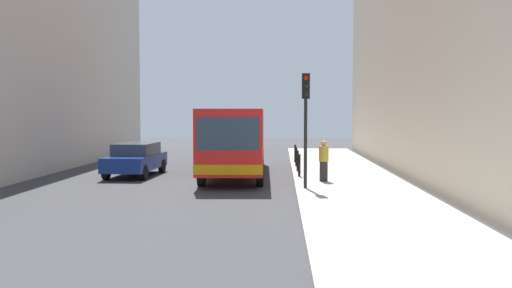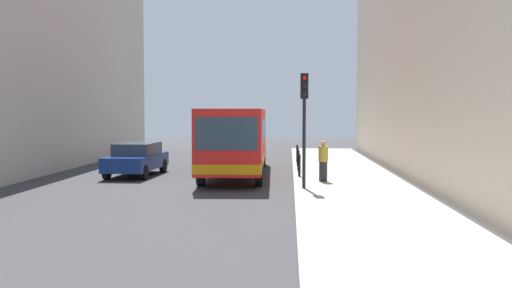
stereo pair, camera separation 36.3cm
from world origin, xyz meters
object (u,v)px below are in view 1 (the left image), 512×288
car_beside_bus (136,159)px  bollard_far (296,157)px  bollard_farthest (295,154)px  bus (236,137)px  bollard_near (299,165)px  traffic_light (306,108)px  pedestrian_near_signal (324,161)px  bollard_mid (298,161)px

car_beside_bus → bollard_far: 8.02m
bollard_far → bollard_farthest: same height
bus → bollard_near: bus is taller
traffic_light → pedestrian_near_signal: bearing=68.3°
bus → pedestrian_near_signal: size_ratio=6.91×
traffic_light → bollard_near: size_ratio=4.32×
bollard_farthest → pedestrian_near_signal: bearing=-83.8°
car_beside_bus → traffic_light: traffic_light is taller
bollard_mid → bollard_farthest: (0.00, 4.50, 0.00)m
traffic_light → bollard_near: 4.34m
bollard_near → bollard_mid: same height
traffic_light → bollard_far: size_ratio=4.32×
traffic_light → bollard_farthest: (-0.10, 10.38, -2.38)m
traffic_light → bollard_mid: size_ratio=4.32×
bollard_mid → bollard_farthest: same height
bollard_near → bollard_far: bearing=90.0°
traffic_light → pedestrian_near_signal: size_ratio=2.55×
bus → bollard_far: (2.85, 2.57, -1.10)m
bus → bollard_mid: size_ratio=11.67×
car_beside_bus → bollard_near: 7.41m
bus → bollard_near: bearing=144.3°
bollard_mid → bus: bearing=-173.5°
traffic_light → pedestrian_near_signal: 3.00m
traffic_light → bollard_far: 8.47m
bollard_far → bus: bearing=-137.9°
car_beside_bus → pedestrian_near_signal: pedestrian_near_signal is taller
car_beside_bus → bollard_far: size_ratio=4.71×
bus → pedestrian_near_signal: 5.21m
bus → bollard_mid: (2.85, 0.32, -1.10)m
car_beside_bus → bollard_far: (7.31, 3.30, -0.16)m
traffic_light → bollard_farthest: 10.65m
traffic_light → pedestrian_near_signal: (0.81, 2.03, -2.06)m
traffic_light → bollard_far: bearing=90.7°
car_beside_bus → bollard_farthest: 9.18m
traffic_light → bollard_mid: (-0.10, 5.88, -2.38)m
bollard_near → bollard_farthest: (0.00, 6.75, 0.00)m
bollard_farthest → pedestrian_near_signal: size_ratio=0.59×
traffic_light → car_beside_bus: bearing=146.9°
bollard_near → car_beside_bus: bearing=170.7°
traffic_light → bollard_near: (-0.10, 3.63, -2.38)m
bollard_farthest → pedestrian_near_signal: 8.41m
bollard_far → car_beside_bus: bearing=-155.7°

